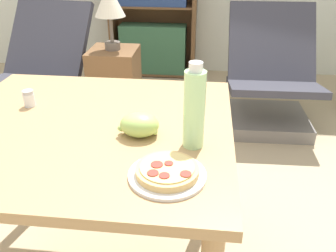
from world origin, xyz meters
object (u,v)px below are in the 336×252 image
object	(u,v)px
drink_bottle	(194,109)
lounge_chair_far	(270,90)
lounge_chair_near	(43,85)
bookshelf	(153,12)
grape_bunch	(139,125)
side_table	(116,89)
table_lamp	(109,3)
salt_shaker	(29,98)
pizza_on_plate	(167,172)

from	to	relation	value
drink_bottle	lounge_chair_far	world-z (taller)	drink_bottle
lounge_chair_near	bookshelf	bearing A→B (deg)	67.54
grape_bunch	lounge_chair_near	world-z (taller)	lounge_chair_near
grape_bunch	side_table	world-z (taller)	grape_bunch
grape_bunch	table_lamp	xyz separation A→B (m)	(-0.46, 1.43, 0.14)
salt_shaker	bookshelf	xyz separation A→B (m)	(0.11, 2.46, -0.13)
grape_bunch	side_table	bearing A→B (deg)	107.86
side_table	table_lamp	xyz separation A→B (m)	(0.00, 0.00, 0.62)
side_table	lounge_chair_near	bearing A→B (deg)	175.23
side_table	bookshelf	bearing A→B (deg)	84.77
side_table	table_lamp	size ratio (longest dim) A/B	1.37
drink_bottle	lounge_chair_far	distance (m)	1.81
lounge_chair_near	lounge_chair_far	distance (m)	1.77
lounge_chair_near	pizza_on_plate	bearing A→B (deg)	-46.13
pizza_on_plate	lounge_chair_far	distance (m)	1.96
side_table	pizza_on_plate	bearing A→B (deg)	-70.73
salt_shaker	side_table	size ratio (longest dim) A/B	0.11
grape_bunch	lounge_chair_far	bearing A→B (deg)	66.17
salt_shaker	table_lamp	size ratio (longest dim) A/B	0.14
pizza_on_plate	table_lamp	bearing A→B (deg)	109.27
drink_bottle	lounge_chair_near	distance (m)	2.05
pizza_on_plate	lounge_chair_far	size ratio (longest dim) A/B	0.24
pizza_on_plate	grape_bunch	world-z (taller)	grape_bunch
drink_bottle	bookshelf	size ratio (longest dim) A/B	0.19
bookshelf	table_lamp	distance (m)	1.24
salt_shaker	side_table	bearing A→B (deg)	90.00
drink_bottle	side_table	world-z (taller)	drink_bottle
table_lamp	lounge_chair_far	bearing A→B (deg)	7.59
pizza_on_plate	table_lamp	distance (m)	1.76
lounge_chair_near	side_table	distance (m)	0.60
salt_shaker	bookshelf	bearing A→B (deg)	87.43
grape_bunch	lounge_chair_far	distance (m)	1.81
pizza_on_plate	table_lamp	size ratio (longest dim) A/B	0.48
salt_shaker	lounge_chair_far	bearing A→B (deg)	50.48
grape_bunch	drink_bottle	size ratio (longest dim) A/B	0.50
pizza_on_plate	drink_bottle	xyz separation A→B (m)	(0.06, 0.17, 0.11)
salt_shaker	lounge_chair_near	xyz separation A→B (m)	(-0.60, 1.31, -0.49)
side_table	table_lamp	world-z (taller)	table_lamp
table_lamp	drink_bottle	bearing A→B (deg)	-66.61
lounge_chair_near	drink_bottle	bearing A→B (deg)	-41.77
bookshelf	lounge_chair_far	bearing A→B (deg)	-44.96
pizza_on_plate	side_table	world-z (taller)	pizza_on_plate
salt_shaker	lounge_chair_far	distance (m)	1.89
lounge_chair_far	bookshelf	xyz separation A→B (m)	(-1.05, 1.05, 0.36)
grape_bunch	lounge_chair_far	xyz separation A→B (m)	(0.70, 1.59, -0.50)
pizza_on_plate	grape_bunch	bearing A→B (deg)	117.97
salt_shaker	lounge_chair_near	world-z (taller)	lounge_chair_near
pizza_on_plate	lounge_chair_near	size ratio (longest dim) A/B	0.24
drink_bottle	salt_shaker	world-z (taller)	drink_bottle
side_table	table_lamp	distance (m)	0.62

